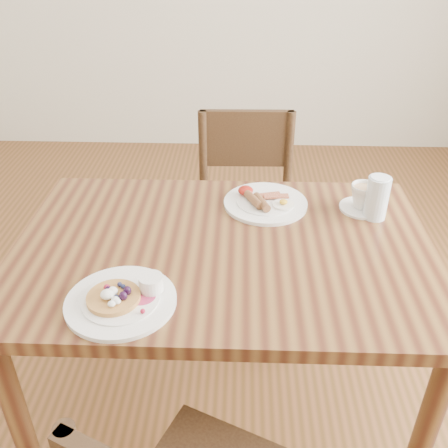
% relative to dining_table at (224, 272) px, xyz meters
% --- Properties ---
extents(ground, '(5.00, 5.00, 0.00)m').
position_rel_dining_table_xyz_m(ground, '(0.00, 0.00, -0.65)').
color(ground, brown).
rests_on(ground, ground).
extents(dining_table, '(1.20, 0.80, 0.75)m').
position_rel_dining_table_xyz_m(dining_table, '(0.00, 0.00, 0.00)').
color(dining_table, brown).
rests_on(dining_table, ground).
extents(chair_far, '(0.43, 0.43, 0.88)m').
position_rel_dining_table_xyz_m(chair_far, '(0.07, 0.63, -0.16)').
color(chair_far, '#3E2A16').
rests_on(chair_far, ground).
extents(pancake_plate, '(0.27, 0.27, 0.06)m').
position_rel_dining_table_xyz_m(pancake_plate, '(-0.24, -0.26, 0.11)').
color(pancake_plate, white).
rests_on(pancake_plate, dining_table).
extents(breakfast_plate, '(0.27, 0.27, 0.04)m').
position_rel_dining_table_xyz_m(breakfast_plate, '(0.12, 0.23, 0.11)').
color(breakfast_plate, white).
rests_on(breakfast_plate, dining_table).
extents(teacup_saucer, '(0.14, 0.14, 0.09)m').
position_rel_dining_table_xyz_m(teacup_saucer, '(0.43, 0.22, 0.14)').
color(teacup_saucer, white).
rests_on(teacup_saucer, dining_table).
extents(water_glass, '(0.07, 0.07, 0.14)m').
position_rel_dining_table_xyz_m(water_glass, '(0.46, 0.17, 0.17)').
color(water_glass, silver).
rests_on(water_glass, dining_table).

